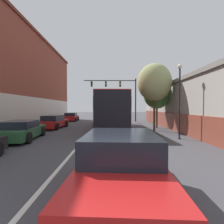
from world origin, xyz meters
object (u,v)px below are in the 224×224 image
(parked_car_left_near, at_px, (54,122))
(street_tree_far, at_px, (157,94))
(bus, at_px, (111,110))
(street_lamp, at_px, (180,96))
(parked_car_left_far, at_px, (71,117))
(hatchback_foreground, at_px, (121,167))
(traffic_signal_gantry, at_px, (118,90))
(street_tree_near, at_px, (154,82))
(parked_car_left_mid, at_px, (22,130))

(parked_car_left_near, bearing_deg, street_tree_far, -85.84)
(bus, bearing_deg, street_lamp, -142.02)
(parked_car_left_far, xyz_separation_m, street_lamp, (10.78, -15.51, 2.25))
(hatchback_foreground, distance_m, traffic_signal_gantry, 22.59)
(traffic_signal_gantry, xyz_separation_m, street_lamp, (3.47, -14.68, -1.93))
(parked_car_left_near, distance_m, street_tree_far, 10.90)
(bus, bearing_deg, street_tree_near, -111.81)
(parked_car_left_near, distance_m, traffic_signal_gantry, 11.81)
(parked_car_left_far, bearing_deg, traffic_signal_gantry, -98.47)
(parked_car_left_near, distance_m, parked_car_left_mid, 6.22)
(street_tree_far, bearing_deg, parked_car_left_near, -179.00)
(bus, relative_size, parked_car_left_near, 2.40)
(traffic_signal_gantry, relative_size, street_tree_near, 1.30)
(street_lamp, bearing_deg, hatchback_foreground, -119.94)
(street_lamp, bearing_deg, street_tree_far, 88.78)
(traffic_signal_gantry, height_order, street_lamp, traffic_signal_gantry)
(bus, relative_size, street_tree_near, 1.88)
(street_lamp, height_order, street_tree_far, street_tree_far)
(parked_car_left_far, relative_size, street_tree_far, 0.78)
(street_tree_far, bearing_deg, traffic_signal_gantry, 113.10)
(parked_car_left_near, xyz_separation_m, street_tree_far, (10.51, 0.18, 2.89))
(bus, distance_m, parked_car_left_far, 11.72)
(bus, xyz_separation_m, traffic_signal_gantry, (1.14, 9.05, 2.92))
(parked_car_left_far, bearing_deg, parked_car_left_near, -179.59)
(bus, xyz_separation_m, hatchback_foreground, (0.27, -13.15, -1.18))
(hatchback_foreground, relative_size, parked_car_left_mid, 0.91)
(traffic_signal_gantry, bearing_deg, street_tree_far, -66.90)
(street_lamp, xyz_separation_m, street_tree_near, (-0.65, 4.15, 1.50))
(hatchback_foreground, xyz_separation_m, parked_car_left_mid, (-6.08, 7.35, -0.08))
(bus, distance_m, parked_car_left_mid, 8.31)
(traffic_signal_gantry, distance_m, street_tree_far, 9.26)
(parked_car_left_mid, bearing_deg, street_tree_far, -64.45)
(hatchback_foreground, bearing_deg, bus, 4.41)
(parked_car_left_far, height_order, traffic_signal_gantry, traffic_signal_gantry)
(parked_car_left_near, xyz_separation_m, traffic_signal_gantry, (6.91, 8.62, 4.16))
(parked_car_left_near, bearing_deg, parked_car_left_mid, -177.18)
(parked_car_left_near, bearing_deg, traffic_signal_gantry, -35.55)
(parked_car_left_mid, distance_m, street_tree_near, 11.31)
(hatchback_foreground, bearing_deg, street_lamp, -26.72)
(hatchback_foreground, xyz_separation_m, traffic_signal_gantry, (0.86, 22.20, 4.10))
(bus, distance_m, hatchback_foreground, 13.21)
(traffic_signal_gantry, xyz_separation_m, street_tree_near, (2.81, -10.53, -0.43))
(hatchback_foreground, relative_size, traffic_signal_gantry, 0.56)
(parked_car_left_far, bearing_deg, parked_car_left_mid, 179.30)
(bus, xyz_separation_m, street_tree_far, (4.73, 0.61, 1.65))
(bus, height_order, street_lamp, street_lamp)
(parked_car_left_far, xyz_separation_m, traffic_signal_gantry, (7.32, -0.82, 4.17))
(street_tree_near, xyz_separation_m, street_tree_far, (0.79, 2.09, -0.84))
(parked_car_left_mid, xyz_separation_m, street_tree_far, (10.55, 6.41, 2.91))
(bus, relative_size, parked_car_left_far, 2.88)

